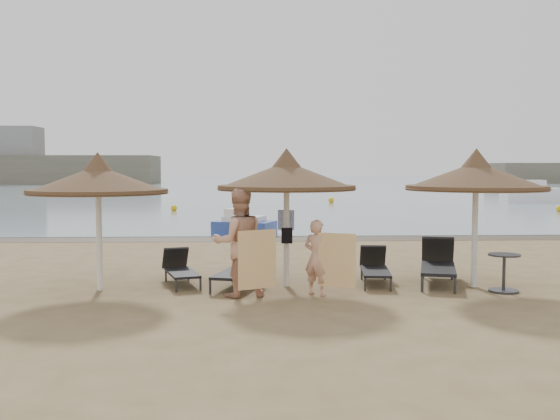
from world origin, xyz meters
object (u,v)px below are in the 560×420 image
Objects in this scene: palapa_center at (287,177)px; pedal_boat at (244,225)px; person_right at (317,251)px; lounger_far_right at (438,263)px; palapa_left at (98,180)px; lounger_near_left at (239,268)px; side_table at (504,274)px; palapa_right at (476,177)px; lounger_far_left at (180,268)px; person_left at (239,234)px; lounger_near_right at (375,267)px.

palapa_center reaches higher than pedal_boat.
lounger_far_right is at bearing -120.53° from person_right.
palapa_left reaches higher than lounger_near_left.
pedal_boat is (-5.29, 10.34, 0.01)m from side_table.
palapa_right is (3.85, -0.24, -0.00)m from palapa_center.
pedal_boat is at bearing -45.57° from person_right.
lounger_far_left is at bearing 170.73° from palapa_center.
palapa_left is at bearing 176.31° from side_table.
lounger_far_right is at bearing 4.46° from palapa_center.
person_left is (-0.96, -0.97, -1.07)m from palapa_center.
palapa_center is 3.82× the size of side_table.
palapa_left is 1.17× the size of pedal_boat.
lounger_far_left is 2.26× the size of side_table.
palapa_center is 1.21× the size of pedal_boat.
person_left reaches higher than lounger_near_right.
palapa_center is 1.20× the size of person_left.
lounger_far_left is 0.71× the size of person_left.
palapa_right reaches higher than lounger_near_right.
person_right reaches higher than side_table.
palapa_left is 8.24m from side_table.
palapa_right is at bearing 0.10° from palapa_left.
person_right is (1.51, -1.03, 0.48)m from lounger_near_left.
palapa_left is 5.97m from lounger_near_right.
lounger_near_right is at bearing -166.12° from lounger_far_right.
palapa_left reaches higher than lounger_near_right.
palapa_right is 11.12m from pedal_boat.
lounger_far_right is at bearing 134.80° from side_table.
lounger_near_left is at bearing -169.20° from lounger_near_right.
palapa_center is 9.81m from pedal_boat.
side_table is at bearing -3.69° from palapa_left.
side_table reaches higher than lounger_far_left.
palapa_center reaches higher than lounger_far_left.
lounger_far_right is 2.99m from person_right.
palapa_right is (7.60, 0.01, 0.07)m from palapa_left.
palapa_left is 3.70× the size of side_table.
lounger_near_left is 0.80× the size of person_left.
side_table is (4.26, -0.77, -1.91)m from palapa_center.
lounger_far_left is 3.10m from person_right.
pedal_boat reaches higher than side_table.
lounger_far_right is at bearing -18.49° from lounger_far_left.
palapa_left is at bearing -179.90° from palapa_right.
palapa_center reaches higher than lounger_near_right.
palapa_left is 2.49m from lounger_far_left.
side_table is at bearing 7.32° from lounger_near_left.
person_left reaches higher than person_right.
person_right is at bearing -60.20° from palapa_center.
lounger_near_right is (4.13, -0.06, 0.01)m from lounger_far_left.
lounger_near_left is at bearing 1.73° from person_right.
pedal_boat is at bearing 130.64° from lounger_far_right.
palapa_right reaches higher than palapa_left.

